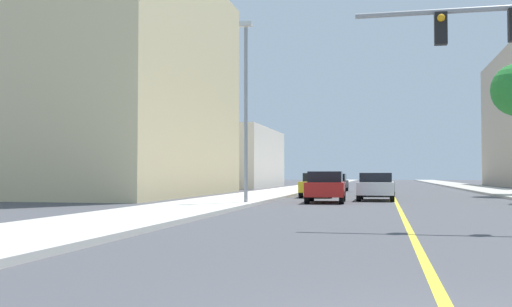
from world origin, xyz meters
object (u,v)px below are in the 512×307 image
car_red (326,187)px  car_black (335,182)px  car_yellow (318,185)px  car_white (376,186)px  street_lamp (246,102)px  car_silver (377,184)px

car_red → car_black: car_red is taller
car_yellow → car_black: bearing=-92.8°
car_yellow → car_white: 5.21m
street_lamp → car_white: street_lamp is taller
car_yellow → street_lamp: bearing=76.4°
car_red → car_silver: (2.33, 9.38, -0.04)m
street_lamp → car_white: (5.52, 6.19, -3.82)m
car_black → car_silver: bearing=111.2°
car_silver → car_yellow: (-3.47, -2.57, 0.00)m
street_lamp → car_black: 21.80m
car_yellow → car_white: (3.47, -3.89, -0.00)m
car_black → car_white: size_ratio=1.04×
car_black → car_white: car_white is taller
car_black → car_white: 15.52m
street_lamp → car_red: (3.19, 3.26, -3.78)m
car_silver → car_red: bearing=-106.7°
car_silver → car_white: size_ratio=1.07×
car_red → car_black: size_ratio=0.94×
street_lamp → car_white: size_ratio=2.02×
car_black → car_yellow: size_ratio=0.90×
street_lamp → car_yellow: size_ratio=1.73×
street_lamp → car_yellow: bearing=78.5°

